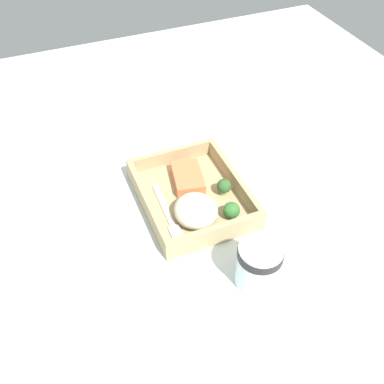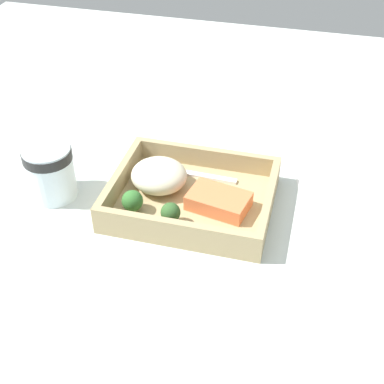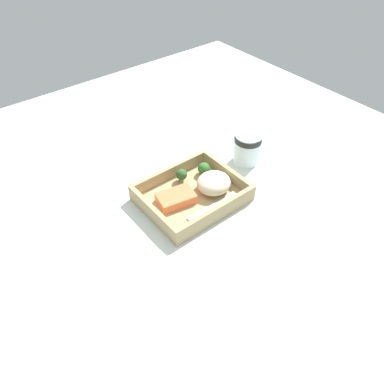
{
  "view_description": "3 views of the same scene",
  "coord_description": "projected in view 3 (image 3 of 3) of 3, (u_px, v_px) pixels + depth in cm",
  "views": [
    {
      "loc": [
        61.89,
        -25.31,
        68.29
      ],
      "look_at": [
        0.0,
        0.0,
        2.7
      ],
      "focal_mm": 42.0,
      "sensor_mm": 36.0,
      "label": 1
    },
    {
      "loc": [
        -16.98,
        65.05,
        56.01
      ],
      "look_at": [
        0.0,
        0.0,
        2.7
      ],
      "focal_mm": 50.0,
      "sensor_mm": 36.0,
      "label": 2
    },
    {
      "loc": [
        -44.92,
        -56.21,
        68.48
      ],
      "look_at": [
        0.0,
        0.0,
        2.7
      ],
      "focal_mm": 35.0,
      "sensor_mm": 36.0,
      "label": 3
    }
  ],
  "objects": [
    {
      "name": "paper_cup",
      "position": [
        247.0,
        147.0,
        1.08
      ],
      "size": [
        7.95,
        7.95,
        9.23
      ],
      "color": "white",
      "rests_on": "ground_plane"
    },
    {
      "name": "takeout_tray",
      "position": [
        192.0,
        198.0,
        0.99
      ],
      "size": [
        25.81,
        20.83,
        1.2
      ],
      "primitive_type": "cube",
      "color": "tan",
      "rests_on": "ground_plane"
    },
    {
      "name": "mashed_potatoes",
      "position": [
        214.0,
        183.0,
        0.99
      ],
      "size": [
        9.28,
        8.69,
        4.93
      ],
      "primitive_type": "ellipsoid",
      "color": "beige",
      "rests_on": "takeout_tray"
    },
    {
      "name": "broccoli_floret_1",
      "position": [
        204.0,
        169.0,
        1.04
      ],
      "size": [
        3.39,
        3.39,
        3.73
      ],
      "color": "#7B965B",
      "rests_on": "takeout_tray"
    },
    {
      "name": "receipt_slip",
      "position": [
        140.0,
        260.0,
        0.84
      ],
      "size": [
        13.49,
        17.1,
        0.24
      ],
      "primitive_type": "cube",
      "rotation": [
        0.0,
        0.0,
        0.27
      ],
      "color": "white",
      "rests_on": "ground_plane"
    },
    {
      "name": "ground_plane",
      "position": [
        192.0,
        202.0,
        1.0
      ],
      "size": [
        160.0,
        160.0,
        2.0
      ],
      "primitive_type": "cube",
      "color": "silver"
    },
    {
      "name": "salmon_fillet",
      "position": [
        176.0,
        198.0,
        0.96
      ],
      "size": [
        10.41,
        7.72,
        2.55
      ],
      "primitive_type": "cube",
      "rotation": [
        0.0,
        0.0,
        -0.19
      ],
      "color": "#EF7645",
      "rests_on": "takeout_tray"
    },
    {
      "name": "broccoli_floret_2",
      "position": [
        182.0,
        175.0,
        1.02
      ],
      "size": [
        3.06,
        3.06,
        3.85
      ],
      "color": "#7DA25B",
      "rests_on": "takeout_tray"
    },
    {
      "name": "tray_rim",
      "position": [
        192.0,
        191.0,
        0.97
      ],
      "size": [
        25.81,
        20.83,
        3.57
      ],
      "color": "tan",
      "rests_on": "takeout_tray"
    },
    {
      "name": "fork",
      "position": [
        217.0,
        204.0,
        0.96
      ],
      "size": [
        15.85,
        2.32,
        0.44
      ],
      "color": "white",
      "rests_on": "takeout_tray"
    }
  ]
}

